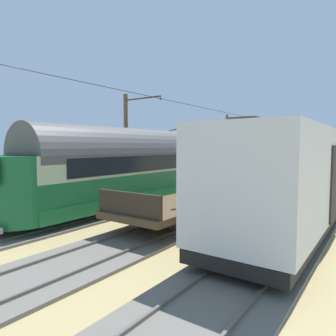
% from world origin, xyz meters
% --- Properties ---
extents(ground_plane, '(220.00, 220.00, 0.00)m').
position_xyz_m(ground_plane, '(0.00, 0.00, 0.00)').
color(ground_plane, tan).
extents(track_streetcar_siding, '(2.80, 80.00, 0.18)m').
position_xyz_m(track_streetcar_siding, '(-4.18, -0.31, 0.05)').
color(track_streetcar_siding, '#666059').
rests_on(track_streetcar_siding, ground).
extents(track_adjacent_siding, '(2.80, 80.00, 0.18)m').
position_xyz_m(track_adjacent_siding, '(0.00, -0.31, 0.05)').
color(track_adjacent_siding, '#666059').
rests_on(track_adjacent_siding, ground).
extents(track_third_siding, '(2.80, 80.00, 0.18)m').
position_xyz_m(track_third_siding, '(4.18, -0.31, 0.05)').
color(track_third_siding, '#666059').
rests_on(track_third_siding, ground).
extents(vintage_streetcar, '(2.65, 17.73, 5.07)m').
position_xyz_m(vintage_streetcar, '(4.18, 4.39, 2.26)').
color(vintage_streetcar, '#196033').
rests_on(vintage_streetcar, ground).
extents(flatcar_adjacent, '(2.80, 12.43, 1.60)m').
position_xyz_m(flatcar_adjacent, '(0.00, 4.62, 0.86)').
color(flatcar_adjacent, brown).
rests_on(flatcar_adjacent, ground).
extents(boxcar_far_siding, '(2.96, 11.30, 3.85)m').
position_xyz_m(boxcar_far_siding, '(-4.19, 6.02, 2.16)').
color(boxcar_far_siding, silver).
rests_on(boxcar_far_siding, ground).
extents(catenary_pole_foreground, '(3.11, 0.28, 6.76)m').
position_xyz_m(catenary_pole_foreground, '(6.98, -12.94, 3.55)').
color(catenary_pole_foreground, brown).
rests_on(catenary_pole_foreground, ground).
extents(catenary_pole_mid_near, '(3.11, 0.28, 6.76)m').
position_xyz_m(catenary_pole_mid_near, '(6.98, 3.03, 3.55)').
color(catenary_pole_mid_near, brown).
rests_on(catenary_pole_mid_near, ground).
extents(overhead_wire_run, '(2.90, 51.91, 0.18)m').
position_xyz_m(overhead_wire_run, '(4.23, 10.19, 6.22)').
color(overhead_wire_run, black).
rests_on(overhead_wire_run, ground).
extents(spare_tie_stack, '(2.40, 2.40, 0.54)m').
position_xyz_m(spare_tie_stack, '(6.79, 1.63, 0.27)').
color(spare_tie_stack, '#47331E').
rests_on(spare_tie_stack, ground).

